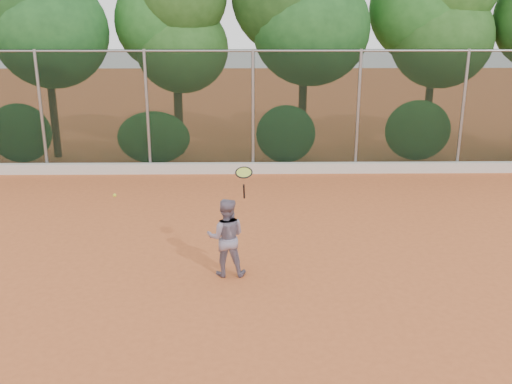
{
  "coord_description": "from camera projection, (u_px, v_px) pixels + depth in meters",
  "views": [
    {
      "loc": [
        -0.14,
        -9.15,
        4.44
      ],
      "look_at": [
        0.0,
        1.0,
        1.25
      ],
      "focal_mm": 40.0,
      "sensor_mm": 36.0,
      "label": 1
    }
  ],
  "objects": [
    {
      "name": "concrete_curb",
      "position": [
        253.0,
        168.0,
        16.52
      ],
      "size": [
        24.0,
        0.2,
        0.3
      ],
      "primitive_type": "cube",
      "color": "silver",
      "rests_on": "ground"
    },
    {
      "name": "tennis_racket",
      "position": [
        244.0,
        175.0,
        9.49
      ],
      "size": [
        0.31,
        0.29,
        0.57
      ],
      "color": "black",
      "rests_on": "ground"
    },
    {
      "name": "foliage_backdrop",
      "position": [
        234.0,
        15.0,
        17.3
      ],
      "size": [
        23.7,
        3.63,
        7.55
      ],
      "color": "#402D18",
      "rests_on": "ground"
    },
    {
      "name": "tennis_ball_in_flight",
      "position": [
        115.0,
        195.0,
        9.6
      ],
      "size": [
        0.06,
        0.06,
        0.06
      ],
      "color": "#C9D730",
      "rests_on": "ground"
    },
    {
      "name": "chainlink_fence",
      "position": [
        253.0,
        108.0,
        16.18
      ],
      "size": [
        24.09,
        0.09,
        3.5
      ],
      "color": "black",
      "rests_on": "ground"
    },
    {
      "name": "tennis_player",
      "position": [
        226.0,
        237.0,
        9.94
      ],
      "size": [
        0.69,
        0.54,
        1.41
      ],
      "primitive_type": "imported",
      "rotation": [
        0.0,
        0.0,
        3.13
      ],
      "color": "slate",
      "rests_on": "ground"
    },
    {
      "name": "ground",
      "position": [
        257.0,
        276.0,
        10.06
      ],
      "size": [
        80.0,
        80.0,
        0.0
      ],
      "primitive_type": "plane",
      "color": "#C7602F",
      "rests_on": "ground"
    }
  ]
}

